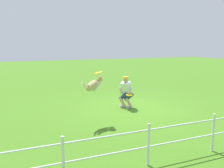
# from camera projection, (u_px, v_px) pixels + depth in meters

# --- Properties ---
(ground_plane) EXTENTS (60.00, 60.00, 0.00)m
(ground_plane) POSITION_uv_depth(u_px,v_px,m) (132.00, 108.00, 9.68)
(ground_plane) COLOR #457A1F
(person) EXTENTS (0.57, 0.70, 1.29)m
(person) POSITION_uv_depth(u_px,v_px,m) (126.00, 91.00, 9.61)
(person) COLOR silver
(person) RESTS_ON ground_plane
(dog) EXTENTS (0.88, 0.57, 0.48)m
(dog) POSITION_uv_depth(u_px,v_px,m) (93.00, 85.00, 7.46)
(dog) COLOR tan
(frisbee_flying) EXTENTS (0.37, 0.37, 0.10)m
(frisbee_flying) POSITION_uv_depth(u_px,v_px,m) (98.00, 73.00, 7.57)
(frisbee_flying) COLOR yellow
(frisbee_held) EXTENTS (0.33, 0.33, 0.03)m
(frisbee_held) POSITION_uv_depth(u_px,v_px,m) (129.00, 95.00, 9.26)
(frisbee_held) COLOR yellow
(frisbee_held) RESTS_ON person
(fence) EXTENTS (14.50, 0.06, 0.94)m
(fence) POSITION_uv_depth(u_px,v_px,m) (213.00, 130.00, 5.70)
(fence) COLOR white
(fence) RESTS_ON ground_plane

